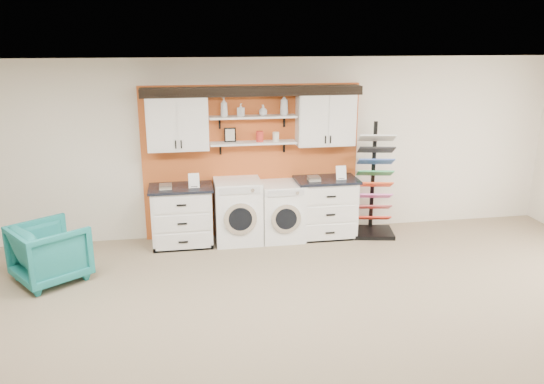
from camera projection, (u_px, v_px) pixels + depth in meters
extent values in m
plane|color=#836E58|center=(309.00, 381.00, 4.96)|extent=(10.00, 10.00, 0.00)
plane|color=white|center=(316.00, 76.00, 4.17)|extent=(10.00, 10.00, 0.00)
plane|color=beige|center=(252.00, 149.00, 8.35)|extent=(10.00, 0.00, 10.00)
cube|color=#C05420|center=(252.00, 161.00, 8.37)|extent=(3.40, 0.07, 2.40)
cube|color=white|center=(177.00, 122.00, 7.84)|extent=(0.90, 0.34, 0.84)
cube|color=white|center=(162.00, 124.00, 7.64)|extent=(0.42, 0.01, 0.78)
cube|color=white|center=(193.00, 123.00, 7.71)|extent=(0.42, 0.01, 0.78)
cube|color=white|center=(325.00, 118.00, 8.20)|extent=(0.90, 0.34, 0.84)
cube|color=white|center=(314.00, 120.00, 8.00)|extent=(0.42, 0.01, 0.78)
cube|color=white|center=(342.00, 120.00, 8.07)|extent=(0.42, 0.01, 0.78)
cube|color=white|center=(253.00, 143.00, 8.12)|extent=(1.32, 0.28, 0.03)
cube|color=white|center=(253.00, 117.00, 8.01)|extent=(1.32, 0.28, 0.03)
cube|color=black|center=(253.00, 90.00, 7.91)|extent=(3.30, 0.40, 0.10)
cube|color=black|center=(254.00, 95.00, 7.75)|extent=(3.30, 0.04, 0.04)
cube|color=black|center=(230.00, 135.00, 8.07)|extent=(0.18, 0.02, 0.22)
cube|color=beige|center=(230.00, 135.00, 8.07)|extent=(0.14, 0.01, 0.18)
cylinder|color=red|center=(260.00, 136.00, 8.11)|extent=(0.11, 0.11, 0.16)
cylinder|color=silver|center=(276.00, 137.00, 8.15)|extent=(0.10, 0.10, 0.14)
cube|color=white|center=(182.00, 217.00, 8.10)|extent=(0.89, 0.60, 0.89)
cube|color=black|center=(184.00, 248.00, 7.96)|extent=(0.89, 0.06, 0.07)
cube|color=black|center=(181.00, 187.00, 7.97)|extent=(0.95, 0.66, 0.04)
cube|color=white|center=(181.00, 205.00, 7.73)|extent=(0.81, 0.02, 0.25)
cube|color=white|center=(182.00, 223.00, 7.81)|extent=(0.81, 0.02, 0.25)
cube|color=white|center=(183.00, 242.00, 7.89)|extent=(0.81, 0.02, 0.25)
cube|color=white|center=(325.00, 208.00, 8.46)|extent=(0.92, 0.60, 0.92)
cube|color=black|center=(329.00, 239.00, 8.33)|extent=(0.92, 0.06, 0.07)
cube|color=black|center=(326.00, 179.00, 8.33)|extent=(0.98, 0.66, 0.04)
cube|color=white|center=(331.00, 196.00, 8.09)|extent=(0.83, 0.02, 0.25)
cube|color=white|center=(330.00, 214.00, 8.17)|extent=(0.83, 0.02, 0.25)
cube|color=white|center=(330.00, 232.00, 8.26)|extent=(0.83, 0.02, 0.25)
cube|color=white|center=(238.00, 211.00, 8.23)|extent=(0.71, 0.66, 0.99)
cube|color=silver|center=(240.00, 191.00, 7.79)|extent=(0.60, 0.02, 0.10)
cylinder|color=silver|center=(240.00, 219.00, 7.91)|extent=(0.50, 0.05, 0.50)
cylinder|color=black|center=(240.00, 219.00, 7.89)|extent=(0.35, 0.03, 0.35)
cube|color=white|center=(282.00, 211.00, 8.35)|extent=(0.65, 0.66, 0.91)
cube|color=silver|center=(286.00, 193.00, 7.92)|extent=(0.56, 0.02, 0.10)
cylinder|color=silver|center=(286.00, 219.00, 8.04)|extent=(0.46, 0.05, 0.46)
cylinder|color=black|center=(286.00, 219.00, 8.01)|extent=(0.33, 0.03, 0.33)
cube|color=black|center=(372.00, 232.00, 8.62)|extent=(0.76, 0.67, 0.07)
cube|color=black|center=(373.00, 176.00, 8.55)|extent=(0.06, 0.06, 1.76)
cube|color=red|center=(372.00, 218.00, 8.57)|extent=(0.60, 0.41, 0.16)
cube|color=#A34449|center=(373.00, 207.00, 8.52)|extent=(0.60, 0.41, 0.16)
cube|color=#F26BD2|center=(374.00, 196.00, 8.47)|extent=(0.60, 0.41, 0.16)
cube|color=#EE4C19|center=(374.00, 184.00, 8.41)|extent=(0.60, 0.41, 0.16)
cube|color=#2A9C5B|center=(375.00, 173.00, 8.36)|extent=(0.60, 0.41, 0.16)
cube|color=#3553B9|center=(376.00, 161.00, 8.31)|extent=(0.60, 0.41, 0.16)
cube|color=black|center=(376.00, 150.00, 8.25)|extent=(0.60, 0.41, 0.16)
cube|color=white|center=(377.00, 138.00, 8.20)|extent=(0.60, 0.41, 0.16)
imported|color=#187574|center=(50.00, 252.00, 6.92)|extent=(1.17, 1.16, 0.77)
imported|color=silver|center=(224.00, 107.00, 7.89)|extent=(0.15, 0.15, 0.28)
imported|color=silver|center=(241.00, 110.00, 7.95)|extent=(0.12, 0.12, 0.19)
imported|color=silver|center=(263.00, 110.00, 8.00)|extent=(0.13, 0.13, 0.16)
imported|color=silver|center=(284.00, 104.00, 8.03)|extent=(0.15, 0.15, 0.32)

